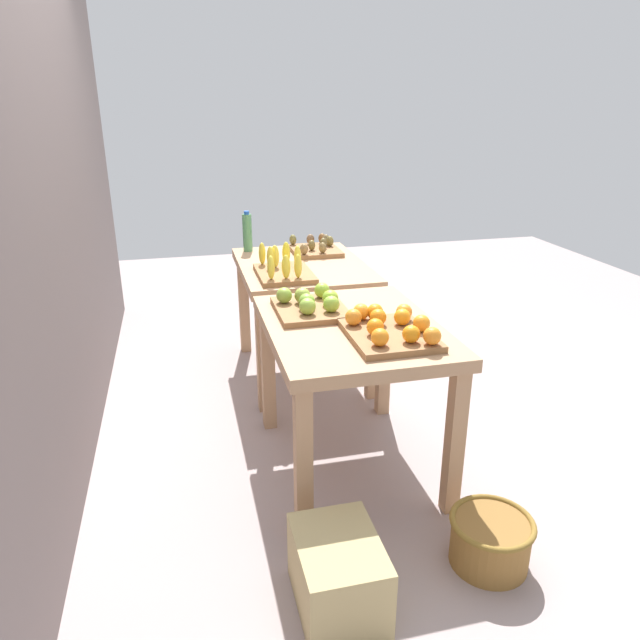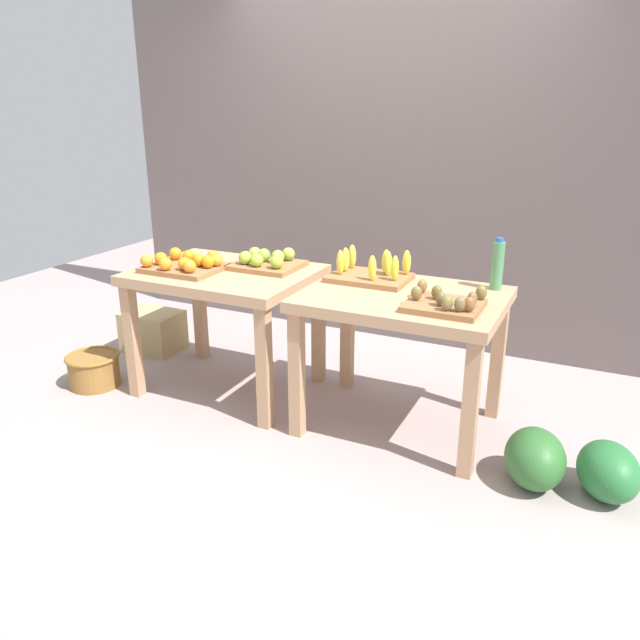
% 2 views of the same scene
% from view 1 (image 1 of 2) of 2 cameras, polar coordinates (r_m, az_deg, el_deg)
% --- Properties ---
extents(ground_plane, '(8.00, 8.00, 0.00)m').
position_cam_1_polar(ground_plane, '(3.57, 0.28, -8.83)').
color(ground_plane, '#9F8E8C').
extents(back_wall, '(4.40, 0.12, 3.00)m').
position_cam_1_polar(back_wall, '(3.08, -25.65, 13.95)').
color(back_wall, '#605452').
rests_on(back_wall, ground_plane).
extents(display_table_left, '(1.04, 0.80, 0.77)m').
position_cam_1_polar(display_table_left, '(2.79, 3.11, -2.55)').
color(display_table_left, tan).
rests_on(display_table_left, ground_plane).
extents(display_table_right, '(1.04, 0.80, 0.77)m').
position_cam_1_polar(display_table_right, '(3.81, -1.76, 3.90)').
color(display_table_right, tan).
rests_on(display_table_right, ground_plane).
extents(orange_bin, '(0.45, 0.37, 0.11)m').
position_cam_1_polar(orange_bin, '(2.59, 6.83, -0.81)').
color(orange_bin, olive).
rests_on(orange_bin, display_table_left).
extents(apple_bin, '(0.40, 0.34, 0.11)m').
position_cam_1_polar(apple_bin, '(2.88, -0.87, 1.55)').
color(apple_bin, olive).
rests_on(apple_bin, display_table_left).
extents(banana_crate, '(0.44, 0.32, 0.17)m').
position_cam_1_polar(banana_crate, '(3.50, -3.64, 5.06)').
color(banana_crate, olive).
rests_on(banana_crate, display_table_right).
extents(kiwi_bin, '(0.37, 0.32, 0.10)m').
position_cam_1_polar(kiwi_bin, '(4.05, -0.44, 7.08)').
color(kiwi_bin, olive).
rests_on(kiwi_bin, display_table_right).
extents(water_bottle, '(0.06, 0.06, 0.28)m').
position_cam_1_polar(water_bottle, '(4.10, -7.14, 8.53)').
color(water_bottle, '#4C8C59').
rests_on(water_bottle, display_table_right).
extents(watermelon_pile, '(0.69, 0.47, 0.28)m').
position_cam_1_polar(watermelon_pile, '(4.88, -1.06, 1.25)').
color(watermelon_pile, '#266A34').
rests_on(watermelon_pile, ground_plane).
extents(wicker_basket, '(0.34, 0.34, 0.21)m').
position_cam_1_polar(wicker_basket, '(2.58, 16.35, -19.96)').
color(wicker_basket, olive).
rests_on(wicker_basket, ground_plane).
extents(cardboard_produce_box, '(0.40, 0.30, 0.29)m').
position_cam_1_polar(cardboard_produce_box, '(2.31, 1.78, -23.62)').
color(cardboard_produce_box, tan).
rests_on(cardboard_produce_box, ground_plane).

